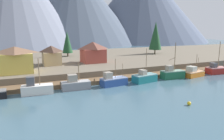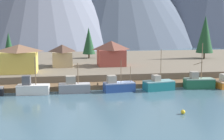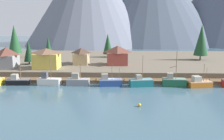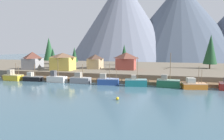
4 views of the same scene
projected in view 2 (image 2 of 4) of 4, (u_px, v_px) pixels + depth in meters
ground_plane at (104, 76)px, 85.26m from camera, size 400.00×400.00×1.00m
dock at (115, 85)px, 67.54m from camera, size 80.00×4.00×1.60m
shoreline_bank at (99, 64)px, 96.70m from camera, size 400.00×56.00×2.50m
fishing_boat_white at (32, 88)px, 61.19m from camera, size 6.43×2.96×7.45m
fishing_boat_grey at (74, 87)px, 62.64m from camera, size 6.32×2.66×6.00m
fishing_boat_blue at (118, 86)px, 63.71m from camera, size 6.50×3.34×6.44m
fishing_boat_teal at (159, 85)px, 64.87m from camera, size 6.63×3.77×8.54m
fishing_boat_green at (199, 82)px, 66.69m from camera, size 6.43×3.06×9.71m
house_yellow at (19, 58)px, 71.57m from camera, size 8.30×6.73×6.55m
house_red at (111, 53)px, 83.08m from camera, size 7.44×6.73×6.66m
house_tan at (62, 55)px, 82.04m from camera, size 5.32×7.07×5.75m
conifer_near_left at (9, 44)px, 93.75m from camera, size 3.21×3.21×8.64m
conifer_mid_right at (89, 41)px, 100.25m from camera, size 4.05×4.05×9.88m
conifer_back_left at (205, 34)px, 99.37m from camera, size 5.41×5.41×13.77m
channel_buoy at (183, 112)px, 47.99m from camera, size 0.70×0.70×0.70m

